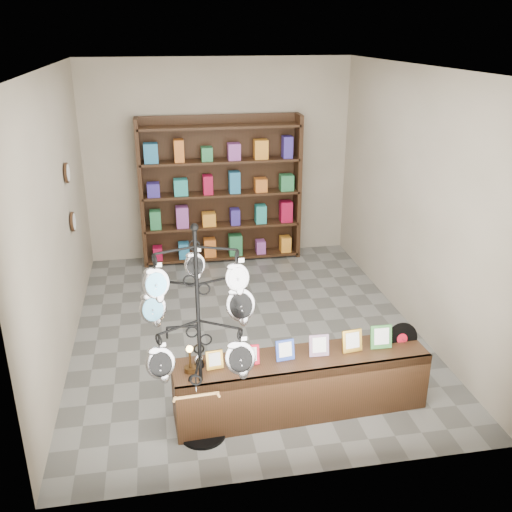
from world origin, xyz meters
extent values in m
plane|color=slate|center=(0.00, 0.00, 0.00)|extent=(5.00, 5.00, 0.00)
plane|color=#B6A893|center=(0.00, 2.50, 1.50)|extent=(4.00, 0.00, 4.00)
plane|color=#B6A893|center=(0.00, -2.50, 1.50)|extent=(4.00, 0.00, 4.00)
plane|color=#B6A893|center=(-2.00, 0.00, 1.50)|extent=(0.00, 5.00, 5.00)
plane|color=#B6A893|center=(2.00, 0.00, 1.50)|extent=(0.00, 5.00, 5.00)
plane|color=white|center=(0.00, 0.00, 3.00)|extent=(5.00, 5.00, 0.00)
cylinder|color=black|center=(-0.68, -1.88, 0.01)|extent=(0.42, 0.42, 0.03)
cylinder|color=black|center=(-0.68, -1.88, 0.97)|extent=(0.03, 0.03, 1.94)
sphere|color=black|center=(-0.68, -1.88, 1.96)|extent=(0.06, 0.06, 0.06)
ellipsoid|color=silver|center=(-0.67, -1.68, 0.61)|extent=(0.10, 0.04, 0.20)
cube|color=tan|center=(-0.74, -2.15, 0.62)|extent=(0.37, 0.04, 0.04)
cube|color=black|center=(0.26, -1.67, 0.29)|extent=(2.38, 0.60, 0.58)
cube|color=gold|center=(-0.54, -1.71, 0.66)|extent=(0.15, 0.06, 0.17)
cube|color=red|center=(-0.22, -1.70, 0.67)|extent=(0.16, 0.06, 0.18)
cube|color=#263FA5|center=(0.10, -1.68, 0.67)|extent=(0.17, 0.07, 0.19)
cube|color=#E54C33|center=(0.42, -1.67, 0.68)|extent=(0.18, 0.07, 0.20)
cube|color=gold|center=(0.74, -1.65, 0.69)|extent=(0.20, 0.07, 0.21)
cube|color=#337233|center=(1.03, -1.63, 0.69)|extent=(0.21, 0.07, 0.22)
cylinder|color=black|center=(1.27, -1.57, 0.61)|extent=(0.32, 0.09, 0.32)
cylinder|color=red|center=(1.27, -1.57, 0.61)|extent=(0.11, 0.03, 0.11)
cylinder|color=#402912|center=(-0.76, -1.73, 0.60)|extent=(0.11, 0.11, 0.04)
cylinder|color=#402912|center=(-0.76, -1.73, 0.70)|extent=(0.02, 0.02, 0.15)
sphere|color=#FFBF59|center=(-0.76, -1.73, 0.80)|extent=(0.06, 0.06, 0.06)
cube|color=black|center=(0.00, 2.44, 1.10)|extent=(2.40, 0.04, 2.20)
cube|color=black|center=(-1.18, 2.28, 1.10)|extent=(0.06, 0.36, 2.20)
cube|color=black|center=(1.18, 2.28, 1.10)|extent=(0.06, 0.36, 2.20)
cube|color=black|center=(0.00, 2.28, 0.05)|extent=(2.36, 0.36, 0.04)
cube|color=black|center=(0.00, 2.28, 0.55)|extent=(2.36, 0.36, 0.03)
cube|color=black|center=(0.00, 2.28, 1.05)|extent=(2.36, 0.36, 0.04)
cube|color=black|center=(0.00, 2.28, 1.55)|extent=(2.36, 0.36, 0.04)
cube|color=black|center=(0.00, 2.28, 2.05)|extent=(2.36, 0.36, 0.04)
cylinder|color=black|center=(-1.97, 0.80, 1.80)|extent=(0.03, 0.24, 0.24)
cylinder|color=black|center=(-1.97, 0.80, 1.20)|extent=(0.03, 0.24, 0.24)
camera|label=1|loc=(-0.94, -6.01, 3.37)|focal=40.00mm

